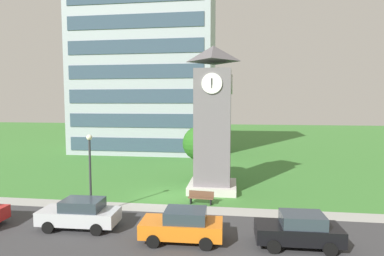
{
  "coord_description": "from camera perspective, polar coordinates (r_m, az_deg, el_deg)",
  "views": [
    {
      "loc": [
        5.36,
        -22.85,
        7.17
      ],
      "look_at": [
        1.84,
        3.19,
        5.02
      ],
      "focal_mm": 29.16,
      "sensor_mm": 36.0,
      "label": 1
    }
  ],
  "objects": [
    {
      "name": "park_bench",
      "position": [
        22.63,
        1.66,
        -12.56
      ],
      "size": [
        1.83,
        0.63,
        0.88
      ],
      "color": "brown",
      "rests_on": "ground"
    },
    {
      "name": "ground_plane",
      "position": [
        24.54,
        -5.38,
        -12.32
      ],
      "size": [
        160.0,
        160.0,
        0.0
      ],
      "primitive_type": "plane",
      "color": "#3D7A33"
    },
    {
      "name": "parked_car_black",
      "position": [
        17.14,
        18.95,
        -17.19
      ],
      "size": [
        4.2,
        2.03,
        1.69
      ],
      "color": "black",
      "rests_on": "ground"
    },
    {
      "name": "parked_car_silver",
      "position": [
        19.48,
        -19.8,
        -14.5
      ],
      "size": [
        4.49,
        2.02,
        1.69
      ],
      "color": "silver",
      "rests_on": "ground"
    },
    {
      "name": "street_asphalt",
      "position": [
        18.14,
        -10.72,
        -18.67
      ],
      "size": [
        120.0,
        7.2,
        0.01
      ],
      "primitive_type": "cube",
      "color": "#38383A",
      "rests_on": "ground"
    },
    {
      "name": "office_building",
      "position": [
        46.85,
        -8.55,
        11.54
      ],
      "size": [
        19.8,
        10.25,
        25.6
      ],
      "color": "#9EA8B2",
      "rests_on": "ground"
    },
    {
      "name": "street_lamp",
      "position": [
        20.87,
        -18.16,
        -6.36
      ],
      "size": [
        0.36,
        0.36,
        5.16
      ],
      "color": "#333338",
      "rests_on": "ground"
    },
    {
      "name": "parked_car_orange",
      "position": [
        16.84,
        -1.73,
        -17.32
      ],
      "size": [
        4.25,
        2.08,
        1.69
      ],
      "color": "orange",
      "rests_on": "ground"
    },
    {
      "name": "kerb_strip",
      "position": [
        22.07,
        -7.0,
        -14.3
      ],
      "size": [
        120.0,
        1.6,
        0.01
      ],
      "primitive_type": "cube",
      "color": "#9E9E99",
      "rests_on": "ground"
    },
    {
      "name": "tree_by_building",
      "position": [
        28.67,
        1.41,
        -2.84
      ],
      "size": [
        3.16,
        3.16,
        5.02
      ],
      "color": "#513823",
      "rests_on": "ground"
    },
    {
      "name": "clock_tower",
      "position": [
        25.17,
        3.85,
        0.32
      ],
      "size": [
        3.84,
        3.84,
        11.66
      ],
      "color": "slate",
      "rests_on": "ground"
    }
  ]
}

